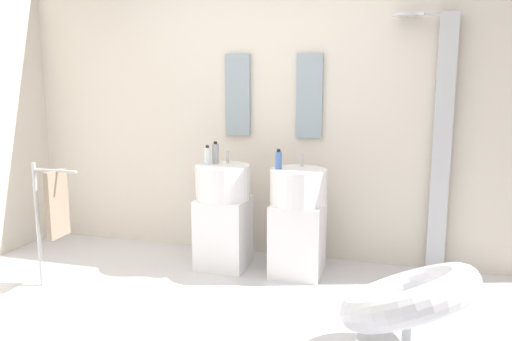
{
  "coord_description": "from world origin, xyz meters",
  "views": [
    {
      "loc": [
        1.13,
        -2.81,
        1.59
      ],
      "look_at": [
        0.15,
        0.55,
        0.95
      ],
      "focal_mm": 37.11,
      "sensor_mm": 36.0,
      "label": 1
    }
  ],
  "objects_px": {
    "pedestal_sink_right": "(298,220)",
    "soap_bottle_grey": "(216,153)",
    "shower_column": "(440,140)",
    "towel_rack": "(54,207)",
    "soap_bottle_blue": "(279,160)",
    "soap_bottle_clear": "(207,156)",
    "pedestal_sink_left": "(223,214)",
    "lounge_chair": "(408,305)"
  },
  "relations": [
    {
      "from": "lounge_chair",
      "to": "pedestal_sink_left",
      "type": "bearing_deg",
      "value": 141.84
    },
    {
      "from": "towel_rack",
      "to": "soap_bottle_grey",
      "type": "bearing_deg",
      "value": 41.82
    },
    {
      "from": "pedestal_sink_right",
      "to": "soap_bottle_blue",
      "type": "xyz_separation_m",
      "value": [
        -0.15,
        -0.03,
        0.48
      ]
    },
    {
      "from": "pedestal_sink_right",
      "to": "soap_bottle_blue",
      "type": "relative_size",
      "value": 6.21
    },
    {
      "from": "soap_bottle_blue",
      "to": "lounge_chair",
      "type": "bearing_deg",
      "value": -48.38
    },
    {
      "from": "pedestal_sink_left",
      "to": "pedestal_sink_right",
      "type": "xyz_separation_m",
      "value": [
        0.63,
        0.0,
        0.0
      ]
    },
    {
      "from": "soap_bottle_clear",
      "to": "soap_bottle_blue",
      "type": "bearing_deg",
      "value": -3.95
    },
    {
      "from": "towel_rack",
      "to": "soap_bottle_grey",
      "type": "distance_m",
      "value": 1.32
    },
    {
      "from": "pedestal_sink_left",
      "to": "pedestal_sink_right",
      "type": "relative_size",
      "value": 1.0
    },
    {
      "from": "soap_bottle_blue",
      "to": "soap_bottle_clear",
      "type": "relative_size",
      "value": 0.98
    },
    {
      "from": "shower_column",
      "to": "soap_bottle_grey",
      "type": "relative_size",
      "value": 11.26
    },
    {
      "from": "soap_bottle_grey",
      "to": "shower_column",
      "type": "bearing_deg",
      "value": 8.82
    },
    {
      "from": "pedestal_sink_right",
      "to": "towel_rack",
      "type": "height_order",
      "value": "pedestal_sink_right"
    },
    {
      "from": "shower_column",
      "to": "soap_bottle_grey",
      "type": "xyz_separation_m",
      "value": [
        -1.77,
        -0.27,
        -0.14
      ]
    },
    {
      "from": "pedestal_sink_left",
      "to": "soap_bottle_clear",
      "type": "xyz_separation_m",
      "value": [
        -0.14,
        0.01,
        0.48
      ]
    },
    {
      "from": "lounge_chair",
      "to": "soap_bottle_clear",
      "type": "distance_m",
      "value": 2.09
    },
    {
      "from": "soap_bottle_grey",
      "to": "soap_bottle_blue",
      "type": "height_order",
      "value": "soap_bottle_grey"
    },
    {
      "from": "lounge_chair",
      "to": "soap_bottle_clear",
      "type": "xyz_separation_m",
      "value": [
        -1.62,
        1.18,
        0.58
      ]
    },
    {
      "from": "soap_bottle_grey",
      "to": "soap_bottle_blue",
      "type": "relative_size",
      "value": 1.18
    },
    {
      "from": "pedestal_sink_left",
      "to": "towel_rack",
      "type": "xyz_separation_m",
      "value": [
        -1.04,
        -0.78,
        0.18
      ]
    },
    {
      "from": "pedestal_sink_left",
      "to": "towel_rack",
      "type": "height_order",
      "value": "pedestal_sink_left"
    },
    {
      "from": "soap_bottle_grey",
      "to": "soap_bottle_blue",
      "type": "distance_m",
      "value": 0.57
    },
    {
      "from": "pedestal_sink_right",
      "to": "soap_bottle_grey",
      "type": "distance_m",
      "value": 0.87
    },
    {
      "from": "shower_column",
      "to": "lounge_chair",
      "type": "height_order",
      "value": "shower_column"
    },
    {
      "from": "pedestal_sink_left",
      "to": "soap_bottle_blue",
      "type": "height_order",
      "value": "soap_bottle_blue"
    },
    {
      "from": "towel_rack",
      "to": "soap_bottle_clear",
      "type": "xyz_separation_m",
      "value": [
        0.91,
        0.79,
        0.3
      ]
    },
    {
      "from": "pedestal_sink_right",
      "to": "lounge_chair",
      "type": "bearing_deg",
      "value": -53.73
    },
    {
      "from": "soap_bottle_blue",
      "to": "pedestal_sink_right",
      "type": "bearing_deg",
      "value": 10.7
    },
    {
      "from": "soap_bottle_clear",
      "to": "soap_bottle_grey",
      "type": "bearing_deg",
      "value": 53.42
    },
    {
      "from": "shower_column",
      "to": "soap_bottle_grey",
      "type": "distance_m",
      "value": 1.79
    },
    {
      "from": "towel_rack",
      "to": "soap_bottle_grey",
      "type": "xyz_separation_m",
      "value": [
        0.95,
        0.85,
        0.31
      ]
    },
    {
      "from": "pedestal_sink_right",
      "to": "lounge_chair",
      "type": "distance_m",
      "value": 1.45
    },
    {
      "from": "pedestal_sink_left",
      "to": "soap_bottle_blue",
      "type": "xyz_separation_m",
      "value": [
        0.47,
        -0.03,
        0.48
      ]
    },
    {
      "from": "lounge_chair",
      "to": "soap_bottle_blue",
      "type": "relative_size",
      "value": 6.76
    },
    {
      "from": "lounge_chair",
      "to": "towel_rack",
      "type": "relative_size",
      "value": 1.1
    },
    {
      "from": "pedestal_sink_left",
      "to": "shower_column",
      "type": "height_order",
      "value": "shower_column"
    },
    {
      "from": "pedestal_sink_left",
      "to": "pedestal_sink_right",
      "type": "bearing_deg",
      "value": 0.0
    },
    {
      "from": "lounge_chair",
      "to": "soap_bottle_blue",
      "type": "distance_m",
      "value": 1.63
    },
    {
      "from": "soap_bottle_grey",
      "to": "soap_bottle_clear",
      "type": "xyz_separation_m",
      "value": [
        -0.05,
        -0.06,
        -0.01
      ]
    },
    {
      "from": "lounge_chair",
      "to": "soap_bottle_clear",
      "type": "bearing_deg",
      "value": 143.96
    },
    {
      "from": "towel_rack",
      "to": "soap_bottle_blue",
      "type": "xyz_separation_m",
      "value": [
        1.52,
        0.75,
        0.3
      ]
    },
    {
      "from": "soap_bottle_grey",
      "to": "soap_bottle_blue",
      "type": "bearing_deg",
      "value": -10.58
    }
  ]
}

